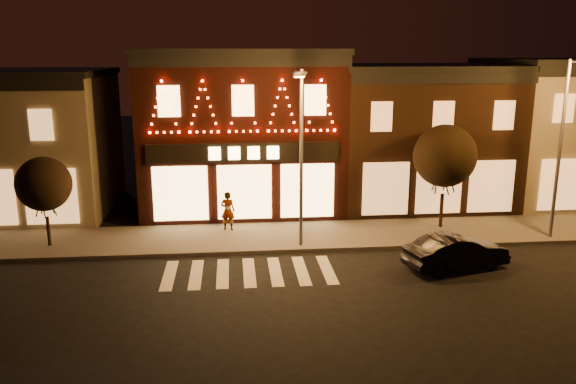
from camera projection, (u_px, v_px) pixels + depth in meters
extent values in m
plane|color=black|center=(253.00, 320.00, 17.96)|extent=(120.00, 120.00, 0.00)
cube|color=#47423D|center=(291.00, 236.00, 25.87)|extent=(44.00, 4.00, 0.15)
cube|color=black|center=(242.00, 132.00, 30.54)|extent=(10.00, 8.00, 8.00)
cube|color=black|center=(240.00, 52.00, 29.54)|extent=(10.20, 8.20, 0.30)
cube|color=black|center=(242.00, 61.00, 25.73)|extent=(10.00, 0.25, 0.50)
cube|color=black|center=(244.00, 153.00, 26.67)|extent=(9.00, 0.15, 0.90)
cube|color=#FFD87F|center=(244.00, 153.00, 26.57)|extent=(3.40, 0.08, 0.60)
cube|color=black|center=(415.00, 137.00, 31.53)|extent=(9.00, 8.00, 7.20)
cube|color=black|center=(419.00, 67.00, 30.64)|extent=(9.20, 8.20, 0.30)
cube|color=black|center=(446.00, 78.00, 26.82)|extent=(9.00, 0.25, 0.50)
cube|color=#7B7157|center=(570.00, 132.00, 32.35)|extent=(9.00, 8.00, 7.50)
cylinder|color=#59595E|center=(301.00, 160.00, 23.65)|extent=(0.15, 0.15, 7.35)
cylinder|color=#59595E|center=(301.00, 72.00, 22.08)|extent=(0.36, 1.46, 0.09)
cube|color=#59595E|center=(299.00, 74.00, 21.38)|extent=(0.50, 0.34, 0.17)
cube|color=orange|center=(299.00, 77.00, 21.40)|extent=(0.38, 0.24, 0.05)
cylinder|color=#59595E|center=(560.00, 151.00, 24.66)|extent=(0.15, 0.15, 7.73)
cylinder|color=black|center=(49.00, 231.00, 24.33)|extent=(0.14, 0.14, 1.25)
sphere|color=black|center=(44.00, 184.00, 23.84)|extent=(2.28, 2.28, 2.28)
cylinder|color=black|center=(441.00, 210.00, 26.89)|extent=(0.17, 0.17, 1.58)
sphere|color=black|center=(445.00, 156.00, 26.27)|extent=(2.88, 2.88, 2.88)
imported|color=black|center=(456.00, 252.00, 22.09)|extent=(4.30, 2.39, 1.34)
imported|color=gray|center=(228.00, 211.00, 26.39)|extent=(0.74, 0.58, 1.81)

